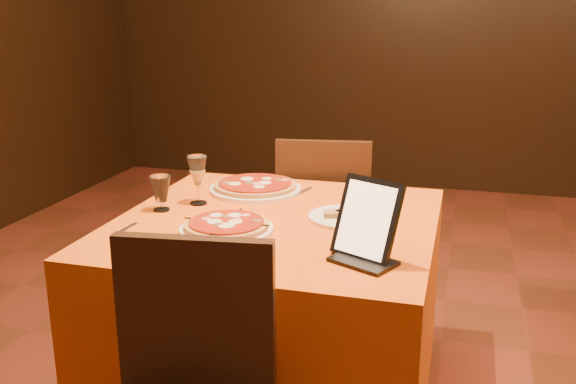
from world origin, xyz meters
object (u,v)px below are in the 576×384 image
(water_glass, at_px, (161,193))
(chair_main_far, at_px, (325,226))
(wine_glass, at_px, (198,180))
(pizza_near, at_px, (226,227))
(pizza_far, at_px, (255,187))
(main_table, at_px, (276,316))
(tablet, at_px, (367,219))

(water_glass, bearing_deg, chair_main_far, 62.44)
(chair_main_far, xyz_separation_m, wine_glass, (-0.34, -0.72, 0.39))
(pizza_near, bearing_deg, pizza_far, 97.43)
(pizza_near, relative_size, water_glass, 2.41)
(pizza_far, bearing_deg, water_glass, -125.61)
(wine_glass, bearing_deg, main_table, -16.46)
(tablet, bearing_deg, chair_main_far, 134.30)
(pizza_far, bearing_deg, chair_main_far, 68.97)
(wine_glass, bearing_deg, water_glass, -131.25)
(pizza_near, height_order, pizza_far, same)
(tablet, bearing_deg, water_glass, -171.79)
(chair_main_far, relative_size, water_glass, 7.00)
(wine_glass, xyz_separation_m, water_glass, (-0.10, -0.11, -0.03))
(main_table, relative_size, pizza_far, 2.96)
(chair_main_far, height_order, water_glass, chair_main_far)
(pizza_far, bearing_deg, wine_glass, -122.56)
(pizza_far, height_order, water_glass, water_glass)
(water_glass, bearing_deg, pizza_near, -25.81)
(chair_main_far, distance_m, tablet, 1.22)
(chair_main_far, xyz_separation_m, water_glass, (-0.43, -0.83, 0.36))
(main_table, bearing_deg, chair_main_far, 90.00)
(wine_glass, bearing_deg, chair_main_far, 64.99)
(pizza_near, height_order, wine_glass, wine_glass)
(main_table, distance_m, pizza_near, 0.44)
(water_glass, xyz_separation_m, tablet, (0.79, -0.25, 0.06))
(wine_glass, distance_m, water_glass, 0.15)
(main_table, bearing_deg, pizza_far, 119.44)
(water_glass, bearing_deg, main_table, 1.70)
(main_table, xyz_separation_m, wine_glass, (-0.34, 0.10, 0.47))
(main_table, bearing_deg, water_glass, -178.30)
(main_table, xyz_separation_m, pizza_near, (-0.12, -0.16, 0.39))
(pizza_near, bearing_deg, tablet, -12.06)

